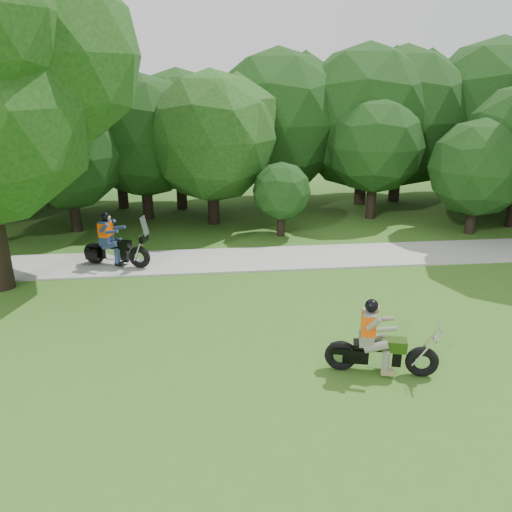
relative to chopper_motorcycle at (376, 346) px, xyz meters
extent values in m
plane|color=#39631C|center=(1.37, -1.20, -0.60)|extent=(100.00, 100.00, 0.00)
cube|color=gray|center=(1.37, 6.80, -0.57)|extent=(60.00, 2.20, 0.06)
cylinder|color=black|center=(-4.33, 13.82, 0.28)|extent=(0.46, 0.46, 1.75)
sphere|color=black|center=(-4.33, 13.82, 2.84)|extent=(5.20, 5.20, 5.20)
cylinder|color=black|center=(-0.50, 9.35, -0.10)|extent=(0.31, 0.31, 0.99)
sphere|color=black|center=(-0.50, 9.35, 1.10)|extent=(2.17, 2.17, 2.17)
cylinder|color=black|center=(5.72, 14.20, 0.30)|extent=(0.52, 0.52, 1.80)
sphere|color=black|center=(5.72, 14.20, 3.26)|extent=(6.34, 6.34, 6.34)
cylinder|color=black|center=(6.73, 8.88, 0.06)|extent=(0.38, 0.38, 1.31)
sphere|color=black|center=(6.73, 8.88, 1.89)|extent=(3.62, 3.62, 3.62)
cylinder|color=black|center=(0.02, 14.13, 0.30)|extent=(0.51, 0.51, 1.80)
sphere|color=black|center=(0.02, 14.13, 3.21)|extent=(6.19, 6.19, 6.19)
cylinder|color=black|center=(-10.62, 15.47, 0.30)|extent=(0.56, 0.56, 1.80)
sphere|color=black|center=(-10.62, 15.47, 3.53)|extent=(7.17, 7.17, 7.17)
cylinder|color=black|center=(-5.70, 12.31, 0.30)|extent=(0.44, 0.44, 1.80)
sphere|color=black|center=(-5.70, 12.31, 2.79)|extent=(4.89, 4.89, 4.89)
cylinder|color=black|center=(-8.29, 10.73, 0.21)|extent=(0.41, 0.41, 1.61)
sphere|color=black|center=(-8.29, 10.73, 2.37)|extent=(4.18, 4.18, 4.18)
cylinder|color=black|center=(-7.00, 14.25, 0.30)|extent=(0.45, 0.45, 1.80)
sphere|color=black|center=(-7.00, 14.25, 2.85)|extent=(5.06, 5.06, 5.06)
cylinder|color=black|center=(3.64, 11.38, 0.28)|extent=(0.39, 0.39, 1.75)
sphere|color=black|center=(3.64, 11.38, 2.42)|extent=(3.90, 3.90, 3.90)
cylinder|color=black|center=(9.89, 13.88, 0.30)|extent=(0.54, 0.54, 1.80)
sphere|color=black|center=(9.89, 13.88, 3.40)|extent=(6.77, 6.77, 6.77)
cylinder|color=black|center=(-2.96, 11.24, 0.30)|extent=(0.45, 0.45, 1.80)
sphere|color=#154213|center=(-2.96, 11.24, 2.85)|extent=(5.07, 5.07, 5.07)
cylinder|color=black|center=(3.93, 13.85, 0.30)|extent=(0.52, 0.52, 1.80)
sphere|color=black|center=(3.93, 13.85, 3.29)|extent=(6.43, 6.43, 6.43)
sphere|color=#154213|center=(-7.37, 6.10, 5.60)|extent=(5.12, 5.12, 5.12)
torus|color=black|center=(-0.67, 0.17, -0.27)|extent=(0.68, 0.35, 0.66)
torus|color=black|center=(0.88, -0.23, -0.27)|extent=(0.68, 0.35, 0.66)
cube|color=black|center=(-0.08, 0.02, -0.22)|extent=(1.17, 0.51, 0.30)
cube|color=silver|center=(0.08, -0.02, -0.22)|extent=(0.52, 0.42, 0.38)
cube|color=black|center=(0.32, -0.08, 0.06)|extent=(0.54, 0.40, 0.24)
cube|color=black|center=(-0.20, 0.05, 0.02)|extent=(0.55, 0.41, 0.09)
cylinder|color=silver|center=(0.92, -0.24, 0.06)|extent=(0.50, 0.17, 0.78)
cylinder|color=silver|center=(1.14, -0.29, 0.47)|extent=(0.18, 0.59, 0.03)
cube|color=#575D4B|center=(-0.20, 0.05, 0.16)|extent=(0.36, 0.42, 0.23)
cube|color=#575D4B|center=(-0.18, 0.05, 0.49)|extent=(0.34, 0.44, 0.53)
cube|color=#FF4C05|center=(-0.18, 0.05, 0.51)|extent=(0.37, 0.49, 0.41)
sphere|color=black|center=(-0.16, 0.04, 0.89)|extent=(0.26, 0.26, 0.26)
torus|color=black|center=(-6.84, 6.84, -0.19)|extent=(0.73, 0.42, 0.70)
torus|color=black|center=(-5.38, 6.32, -0.19)|extent=(0.73, 0.42, 0.70)
cube|color=black|center=(-6.29, 6.64, -0.14)|extent=(1.14, 0.60, 0.32)
cube|color=silver|center=(-6.14, 6.59, -0.14)|extent=(0.57, 0.48, 0.40)
cube|color=black|center=(-5.91, 6.51, 0.17)|extent=(0.59, 0.46, 0.26)
cube|color=black|center=(-6.40, 6.68, 0.12)|extent=(0.60, 0.48, 0.10)
cylinder|color=silver|center=(-5.34, 6.31, 0.17)|extent=(0.39, 0.17, 0.90)
cylinder|color=silver|center=(-5.18, 6.25, 0.60)|extent=(0.25, 0.62, 0.04)
cube|color=black|center=(-6.87, 6.61, -0.14)|extent=(0.44, 0.25, 0.34)
cube|color=black|center=(-6.72, 7.03, -0.14)|extent=(0.44, 0.25, 0.34)
cube|color=navy|center=(-6.40, 6.68, 0.27)|extent=(0.41, 0.46, 0.24)
cube|color=navy|center=(-6.39, 6.68, 0.63)|extent=(0.39, 0.48, 0.56)
cube|color=#FF4C05|center=(-6.39, 6.68, 0.65)|extent=(0.43, 0.53, 0.44)
sphere|color=black|center=(-6.36, 6.67, 1.05)|extent=(0.28, 0.28, 0.28)
camera|label=1|loc=(-3.31, -8.45, 5.10)|focal=35.00mm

